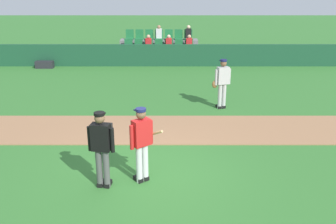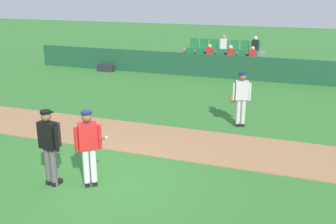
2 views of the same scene
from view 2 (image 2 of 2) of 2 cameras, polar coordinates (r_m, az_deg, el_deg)
ground_plane at (r=9.30m, az=-9.90°, el=-9.86°), size 80.00×80.00×0.00m
infield_dirt_path at (r=11.61m, az=-3.09°, el=-3.81°), size 28.00×2.30×0.03m
dugout_fence at (r=19.56m, az=6.89°, el=6.65°), size 20.00×0.16×1.14m
stadium_bleachers at (r=20.96m, az=7.84°, el=7.16°), size 4.45×2.10×1.90m
batter_red_jersey at (r=8.74m, az=-11.47°, el=-4.83°), size 0.72×0.70×1.76m
umpire_home_plate at (r=8.99m, az=-16.91°, el=-4.40°), size 0.58×0.35×1.76m
runner_grey_jersey at (r=12.53m, az=10.58°, el=2.10°), size 0.67×0.39×1.76m
equipment_bag at (r=21.27m, az=-9.03°, el=6.36°), size 0.90×0.36×0.36m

